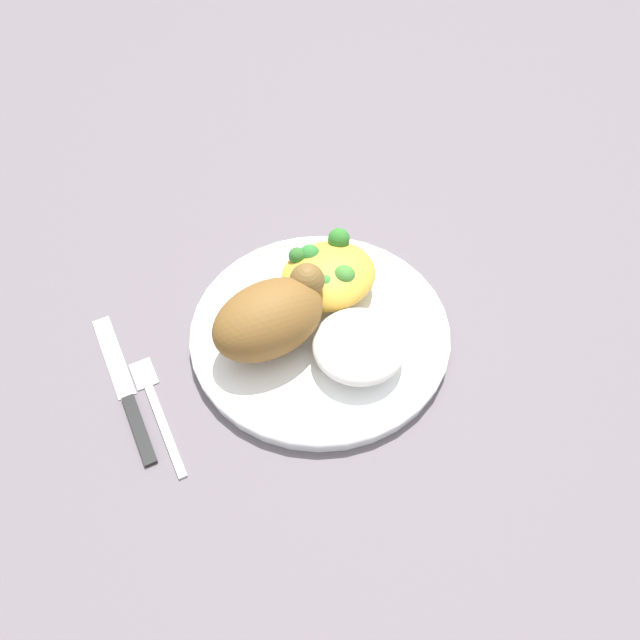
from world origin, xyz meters
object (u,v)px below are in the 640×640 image
roasted_chicken (271,317)px  fork (157,407)px  plate (320,331)px  knife (127,397)px  rice_pile (359,346)px  mac_cheese_with_broccoli (326,273)px

roasted_chicken → fork: (-0.13, -0.00, -0.05)m
plate → roasted_chicken: bearing=165.5°
fork → knife: 0.03m
knife → roasted_chicken: bearing=-9.8°
roasted_chicken → rice_pile: roasted_chicken is taller
rice_pile → plate: bearing=102.3°
rice_pile → knife: size_ratio=0.49×
mac_cheese_with_broccoli → knife: (-0.24, -0.00, -0.04)m
mac_cheese_with_broccoli → fork: bearing=-172.3°
roasted_chicken → rice_pile: (0.06, -0.07, -0.02)m
knife → fork: bearing=-54.0°
rice_pile → mac_cheese_with_broccoli: (0.02, 0.10, 0.00)m
roasted_chicken → plate: bearing=-14.5°
roasted_chicken → mac_cheese_with_broccoli: (0.08, 0.03, -0.01)m
mac_cheese_with_broccoli → knife: mac_cheese_with_broccoli is taller
rice_pile → fork: bearing=161.3°
plate → fork: bearing=176.0°
mac_cheese_with_broccoli → rice_pile: bearing=-104.1°
fork → knife: knife is taller
roasted_chicken → fork: roasted_chicken is taller
roasted_chicken → fork: 0.14m
plate → roasted_chicken: size_ratio=2.17×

